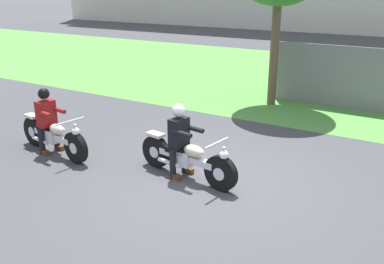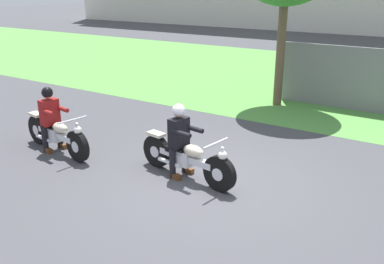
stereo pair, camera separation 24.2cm
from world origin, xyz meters
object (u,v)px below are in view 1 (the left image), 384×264
object	(u,v)px
motorcycle_follow	(53,136)
rider_follow	(47,115)
motorcycle_lead	(187,158)
rider_lead	(180,135)

from	to	relation	value
motorcycle_follow	rider_follow	world-z (taller)	rider_follow
motorcycle_follow	rider_follow	xyz separation A→B (m)	(-0.17, 0.03, 0.42)
motorcycle_follow	motorcycle_lead	bearing A→B (deg)	16.87
motorcycle_lead	rider_follow	distance (m)	3.27
rider_lead	rider_follow	size ratio (longest dim) A/B	1.00
motorcycle_lead	rider_follow	size ratio (longest dim) A/B	1.57
motorcycle_follow	rider_follow	distance (m)	0.46
rider_lead	motorcycle_follow	distance (m)	2.95
motorcycle_lead	rider_lead	bearing A→B (deg)	179.19
motorcycle_lead	rider_follow	bearing A→B (deg)	-164.03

